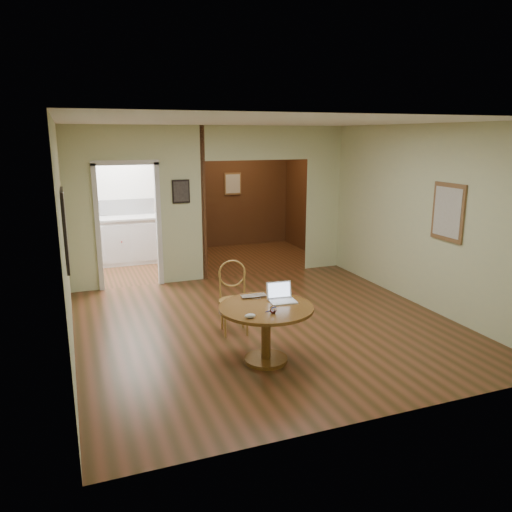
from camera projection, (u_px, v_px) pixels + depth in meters
name	position (u px, v px, depth m)	size (l,w,h in m)	color
floor	(268.00, 325.00, 6.83)	(5.00, 5.00, 0.00)	#402A12
room_shell	(181.00, 205.00, 9.18)	(5.20, 7.50, 5.00)	white
dining_table	(266.00, 321.00, 5.63)	(1.07, 1.07, 0.67)	brown
chair	(233.00, 293.00, 6.52)	(0.46, 0.46, 0.95)	#AA7C3C
open_laptop	(281.00, 296.00, 5.76)	(0.32, 0.28, 0.21)	silver
closed_laptop	(255.00, 297.00, 5.86)	(0.30, 0.20, 0.02)	#ADADB2
mouse	(250.00, 316.00, 5.22)	(0.12, 0.07, 0.05)	silver
wine_glass	(273.00, 309.00, 5.36)	(0.08, 0.08, 0.09)	white
pen	(270.00, 311.00, 5.44)	(0.01, 0.01, 0.14)	navy
kitchen_cabinet	(128.00, 240.00, 10.07)	(2.06, 0.60, 0.94)	silver
grocery_bag	(161.00, 209.00, 10.17)	(0.26, 0.22, 0.26)	beige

